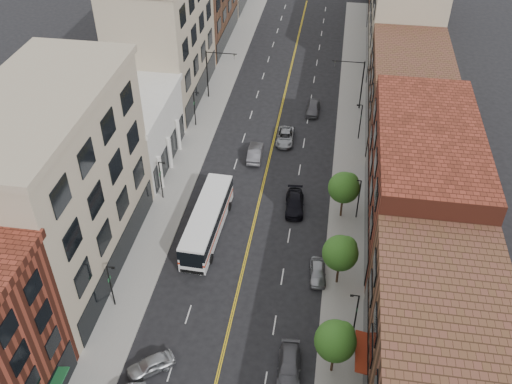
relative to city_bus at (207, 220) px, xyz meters
The scene contains 27 objects.
sidewalk_left 16.91m from the city_bus, 108.72° to the left, with size 4.00×110.00×0.15m, color gray.
sidewalk_right 21.68m from the city_bus, 47.47° to the left, with size 4.00×110.00×0.15m, color gray.
bldg_l_tanoffice 15.53m from the city_bus, 153.87° to the right, with size 10.00×22.00×18.00m, color tan.
bldg_l_white 17.33m from the city_bus, 136.12° to the left, with size 10.00×14.00×8.00m, color silver.
bldg_l_far_a 32.26m from the city_bus, 113.20° to the left, with size 10.00×20.00×18.00m, color tan.
bldg_r_mid 22.54m from the city_bus, 12.83° to the left, with size 10.00×22.00×12.00m, color #5A2417.
bldg_r_far_a 33.89m from the city_bus, 50.19° to the left, with size 10.00×20.00×10.00m, color brown.
bldg_r_far_b 51.91m from the city_bus, 65.28° to the left, with size 10.00×22.00×14.00m, color tan.
tree_r_1 20.64m from the city_bus, 47.00° to the right, with size 3.40×3.40×5.59m.
tree_r_2 15.03m from the city_bus, 19.69° to the right, with size 3.40×3.40×5.59m.
tree_r_3 15.03m from the city_bus, 19.63° to the left, with size 3.40×3.40×5.59m.
lamp_l_1 12.81m from the city_bus, 119.80° to the right, with size 0.81×0.55×5.05m.
lamp_l_2 8.10m from the city_bus, 142.21° to the left, with size 0.81×0.55×5.05m.
lamp_l_3 21.89m from the city_bus, 106.87° to the left, with size 0.81×0.55×5.05m.
lamp_r_1 19.13m from the city_bus, 35.46° to the right, with size 0.81×0.55×5.05m.
lamp_r_2 16.35m from the city_bus, 17.55° to the left, with size 0.81×0.55×5.05m.
lamp_r_3 26.09m from the city_bus, 53.36° to the left, with size 0.81×0.55×5.05m.
signal_mast_left 29.60m from the city_bus, 101.08° to the left, with size 4.49×0.18×7.20m.
signal_mast_right 32.64m from the city_bus, 62.79° to the left, with size 4.49×0.18×7.20m.
city_bus is the anchor object (origin of this frame).
car_angle_a 17.33m from the city_bus, 93.30° to the right, with size 1.62×4.02×1.37m, color #A6A9AE.
car_parked_mid 18.81m from the city_bus, 56.34° to the right, with size 1.88×4.63×1.34m, color #525157.
car_parked_far 12.90m from the city_bus, 20.77° to the right, with size 1.56×3.88×1.32m, color #95979C.
car_lane_behind 14.91m from the city_bus, 79.13° to the left, with size 1.69×4.83×1.59m, color #4D4D52.
car_lane_a 10.37m from the city_bus, 32.30° to the left, with size 2.04×5.01×1.45m, color black.
car_lane_b 19.99m from the city_bus, 72.18° to the left, with size 2.24×4.86×1.35m, color gray.
car_lane_c 28.42m from the city_bus, 71.19° to the left, with size 1.77×4.40×1.50m, color #4F4F54.
Camera 1 is at (7.38, -24.63, 41.39)m, focal length 40.00 mm.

